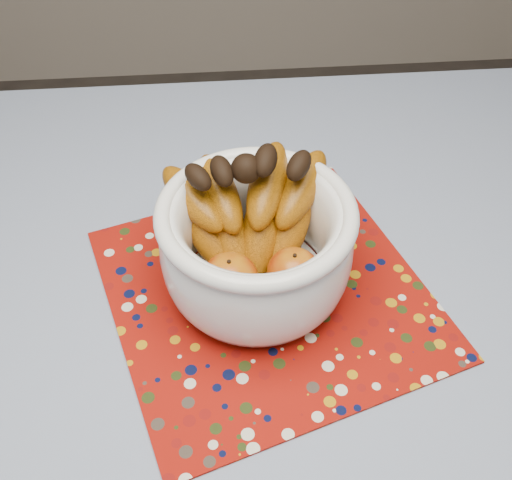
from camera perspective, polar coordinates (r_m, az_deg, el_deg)
table at (r=0.83m, az=-3.84°, el=-15.02°), size 1.20×1.20×0.75m
tablecloth at (r=0.76m, az=-4.14°, el=-12.06°), size 1.32×1.32×0.01m
placemat at (r=0.82m, az=1.08°, el=-4.98°), size 0.52×0.52×0.00m
fruit_bowl at (r=0.77m, az=-0.39°, el=0.81°), size 0.31×0.27×0.21m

